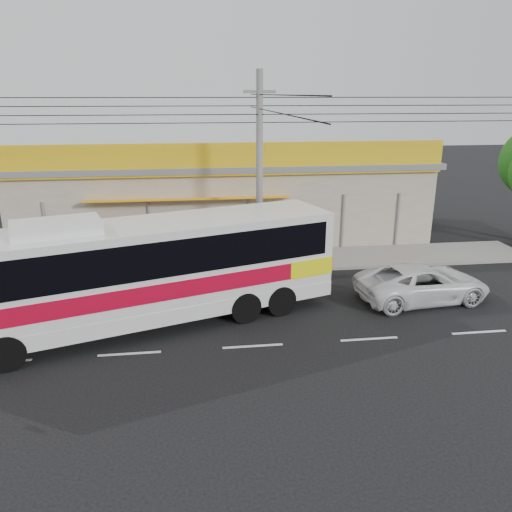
{
  "coord_description": "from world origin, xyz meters",
  "views": [
    {
      "loc": [
        -1.76,
        -17.16,
        7.98
      ],
      "look_at": [
        0.68,
        2.0,
        1.66
      ],
      "focal_mm": 35.0,
      "sensor_mm": 36.0,
      "label": 1
    }
  ],
  "objects": [
    {
      "name": "utility_pole",
      "position": [
        1.11,
        4.2,
        7.36
      ],
      "size": [
        34.0,
        14.0,
        8.93
      ],
      "color": "slate",
      "rests_on": "ground"
    },
    {
      "name": "motorbike_red",
      "position": [
        -9.83,
        5.42,
        0.71
      ],
      "size": [
        2.27,
        1.37,
        1.12
      ],
      "primitive_type": "imported",
      "rotation": [
        0.0,
        0.0,
        1.88
      ],
      "color": "#9B0C0B",
      "rests_on": "sidewalk"
    },
    {
      "name": "storefront_building",
      "position": [
        -0.01,
        11.54,
        2.3
      ],
      "size": [
        22.6,
        9.2,
        5.7
      ],
      "color": "gray",
      "rests_on": "ground"
    },
    {
      "name": "ground",
      "position": [
        0.0,
        0.0,
        0.0
      ],
      "size": [
        120.0,
        120.0,
        0.0
      ],
      "primitive_type": "plane",
      "color": "black",
      "rests_on": "ground"
    },
    {
      "name": "white_car",
      "position": [
        7.22,
        0.5,
        0.74
      ],
      "size": [
        5.56,
        3.03,
        1.48
      ],
      "primitive_type": "imported",
      "rotation": [
        0.0,
        0.0,
        1.68
      ],
      "color": "silver",
      "rests_on": "ground"
    },
    {
      "name": "lane_markings",
      "position": [
        0.0,
        -2.5,
        0.0
      ],
      "size": [
        50.0,
        0.12,
        0.01
      ],
      "primitive_type": null,
      "color": "silver",
      "rests_on": "ground"
    },
    {
      "name": "sidewalk",
      "position": [
        0.0,
        6.0,
        0.07
      ],
      "size": [
        30.0,
        3.2,
        0.15
      ],
      "primitive_type": "cube",
      "color": "gray",
      "rests_on": "ground"
    },
    {
      "name": "coach_bus",
      "position": [
        -3.23,
        -0.32,
        2.23
      ],
      "size": [
        13.71,
        6.88,
        4.16
      ],
      "rotation": [
        0.0,
        0.0,
        0.31
      ],
      "color": "silver",
      "rests_on": "ground"
    }
  ]
}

